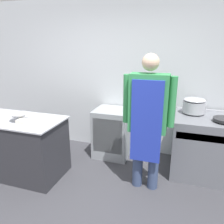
{
  "coord_description": "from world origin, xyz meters",
  "views": [
    {
      "loc": [
        1.01,
        -1.69,
        1.92
      ],
      "look_at": [
        0.1,
        1.12,
        1.0
      ],
      "focal_mm": 35.0,
      "sensor_mm": 36.0,
      "label": 1
    }
  ],
  "objects_px": {
    "person_cook": "(148,116)",
    "mixing_bowl": "(19,117)",
    "fridge_unit": "(112,133)",
    "plastic_tub": "(23,122)",
    "stock_pot": "(194,105)",
    "stove": "(205,146)"
  },
  "relations": [
    {
      "from": "person_cook",
      "to": "plastic_tub",
      "type": "height_order",
      "value": "person_cook"
    },
    {
      "from": "plastic_tub",
      "to": "stock_pot",
      "type": "height_order",
      "value": "stock_pot"
    },
    {
      "from": "fridge_unit",
      "to": "plastic_tub",
      "type": "distance_m",
      "value": 1.54
    },
    {
      "from": "stove",
      "to": "mixing_bowl",
      "type": "height_order",
      "value": "mixing_bowl"
    },
    {
      "from": "fridge_unit",
      "to": "stock_pot",
      "type": "relative_size",
      "value": 2.59
    },
    {
      "from": "fridge_unit",
      "to": "stock_pot",
      "type": "height_order",
      "value": "stock_pot"
    },
    {
      "from": "stove",
      "to": "plastic_tub",
      "type": "distance_m",
      "value": 2.66
    },
    {
      "from": "plastic_tub",
      "to": "stock_pot",
      "type": "xyz_separation_m",
      "value": [
        2.21,
        1.14,
        0.12
      ]
    },
    {
      "from": "stove",
      "to": "mixing_bowl",
      "type": "bearing_deg",
      "value": -160.51
    },
    {
      "from": "mixing_bowl",
      "to": "stock_pot",
      "type": "relative_size",
      "value": 0.81
    },
    {
      "from": "fridge_unit",
      "to": "plastic_tub",
      "type": "relative_size",
      "value": 6.65
    },
    {
      "from": "stove",
      "to": "fridge_unit",
      "type": "relative_size",
      "value": 1.09
    },
    {
      "from": "person_cook",
      "to": "mixing_bowl",
      "type": "height_order",
      "value": "person_cook"
    },
    {
      "from": "mixing_bowl",
      "to": "stock_pot",
      "type": "distance_m",
      "value": 2.57
    },
    {
      "from": "person_cook",
      "to": "fridge_unit",
      "type": "bearing_deg",
      "value": 133.61
    },
    {
      "from": "plastic_tub",
      "to": "mixing_bowl",
      "type": "bearing_deg",
      "value": 145.19
    },
    {
      "from": "person_cook",
      "to": "mixing_bowl",
      "type": "bearing_deg",
      "value": -170.78
    },
    {
      "from": "fridge_unit",
      "to": "plastic_tub",
      "type": "bearing_deg",
      "value": -128.81
    },
    {
      "from": "stove",
      "to": "person_cook",
      "type": "distance_m",
      "value": 1.16
    },
    {
      "from": "stove",
      "to": "plastic_tub",
      "type": "relative_size",
      "value": 7.24
    },
    {
      "from": "mixing_bowl",
      "to": "stove",
      "type": "bearing_deg",
      "value": 19.49
    },
    {
      "from": "fridge_unit",
      "to": "person_cook",
      "type": "distance_m",
      "value": 1.21
    }
  ]
}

